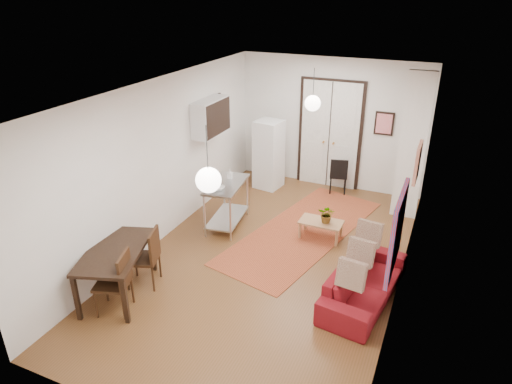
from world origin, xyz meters
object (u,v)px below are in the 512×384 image
at_px(kitchen_counter, 227,199).
at_px(fridge, 269,155).
at_px(dining_chair_far, 116,275).
at_px(coffee_table, 321,224).
at_px(dining_chair_near, 146,250).
at_px(black_side_chair, 340,171).
at_px(dining_table, 115,255).
at_px(sofa, 364,283).

bearing_deg(kitchen_counter, fridge, 81.49).
bearing_deg(dining_chair_far, coffee_table, 126.97).
bearing_deg(dining_chair_far, dining_chair_near, 161.53).
xyz_separation_m(dining_chair_far, black_side_chair, (1.89, 5.29, -0.07)).
relative_size(kitchen_counter, dining_chair_far, 1.29).
xyz_separation_m(kitchen_counter, dining_chair_near, (-0.32, -2.12, -0.02)).
bearing_deg(fridge, dining_table, -88.72).
xyz_separation_m(fridge, dining_table, (-0.54, -4.61, -0.10)).
relative_size(sofa, dining_chair_far, 2.02).
xyz_separation_m(sofa, dining_chair_near, (-3.21, -0.91, 0.27)).
bearing_deg(dining_chair_far, dining_table, -159.98).
distance_m(sofa, dining_chair_far, 3.60).
bearing_deg(black_side_chair, dining_table, 53.74).
height_order(kitchen_counter, dining_chair_near, dining_chair_near).
relative_size(sofa, fridge, 1.23).
xyz_separation_m(coffee_table, dining_chair_near, (-2.12, -2.38, 0.25)).
bearing_deg(black_side_chair, dining_chair_far, 56.65).
bearing_deg(sofa, dining_chair_near, 113.78).
bearing_deg(sofa, dining_table, 119.60).
bearing_deg(coffee_table, fridge, 134.77).
bearing_deg(dining_table, dining_chair_far, -51.51).
relative_size(fridge, black_side_chair, 1.88).
distance_m(fridge, black_side_chair, 1.63).
xyz_separation_m(sofa, fridge, (-2.87, 3.26, 0.50)).
bearing_deg(fridge, dining_chair_far, -86.00).
height_order(dining_chair_far, black_side_chair, dining_chair_far).
distance_m(sofa, coffee_table, 1.83).
relative_size(sofa, black_side_chair, 2.31).
bearing_deg(dining_chair_near, sofa, 87.30).
distance_m(dining_table, dining_chair_far, 0.35).
bearing_deg(fridge, coffee_table, -37.23).
xyz_separation_m(sofa, black_side_chair, (-1.33, 3.68, 0.20)).
relative_size(sofa, kitchen_counter, 1.56).
bearing_deg(dining_chair_far, black_side_chair, 141.88).
height_order(sofa, dining_chair_near, dining_chair_near).
bearing_deg(dining_table, coffee_table, 50.54).
bearing_deg(dining_chair_far, kitchen_counter, 155.00).
bearing_deg(fridge, dining_chair_near, -86.67).
xyz_separation_m(coffee_table, kitchen_counter, (-1.80, -0.26, 0.27)).
xyz_separation_m(coffee_table, dining_chair_far, (-2.12, -3.08, 0.25)).
bearing_deg(black_side_chair, sofa, 96.13).
distance_m(sofa, black_side_chair, 3.91).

